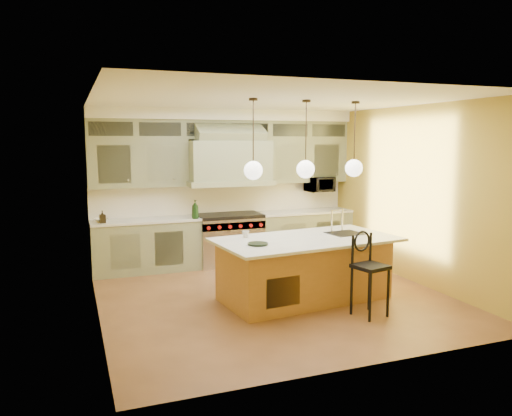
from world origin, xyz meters
name	(u,v)px	position (x,y,z in m)	size (l,w,h in m)	color
floor	(273,296)	(0.00, 0.00, 0.00)	(5.00, 5.00, 0.00)	brown
ceiling	(273,100)	(0.00, 0.00, 2.90)	(5.00, 5.00, 0.00)	white
wall_back	(223,186)	(0.00, 2.50, 1.45)	(5.00, 5.00, 0.00)	#AE912F
wall_front	(368,229)	(0.00, -2.50, 1.45)	(5.00, 5.00, 0.00)	#AE912F
wall_left	(94,209)	(-2.50, 0.00, 1.45)	(5.00, 5.00, 0.00)	#AE912F
wall_right	(414,194)	(2.50, 0.00, 1.45)	(5.00, 5.00, 0.00)	#AE912F
back_cabinetry	(228,189)	(0.00, 2.23, 1.43)	(5.00, 0.77, 2.90)	gray
range	(229,239)	(0.00, 2.14, 0.49)	(1.20, 0.74, 0.96)	silver
kitchen_island	(305,268)	(0.41, -0.25, 0.47)	(2.75, 1.65, 1.35)	#9D6D37
counter_stool	(369,268)	(0.89, -1.18, 0.64)	(0.47, 0.47, 1.13)	black
microwave	(319,184)	(1.95, 2.25, 1.45)	(0.54, 0.37, 0.30)	black
oil_bottle_a	(195,209)	(-0.71, 1.92, 1.11)	(0.13, 0.13, 0.34)	black
oil_bottle_b	(102,217)	(-2.29, 2.02, 1.05)	(0.10, 0.10, 0.21)	black
fruit_bowl	(101,220)	(-2.30, 2.15, 0.97)	(0.25, 0.25, 0.06)	white
cup	(246,234)	(-0.40, 0.06, 0.97)	(0.11, 0.11, 0.10)	silver
pendant_left	(253,168)	(-0.40, -0.25, 1.95)	(0.26, 0.26, 1.11)	#2D2319
pendant_center	(306,167)	(0.40, -0.25, 1.95)	(0.26, 0.26, 1.11)	#2D2319
pendant_right	(354,166)	(1.20, -0.25, 1.95)	(0.26, 0.26, 1.11)	#2D2319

